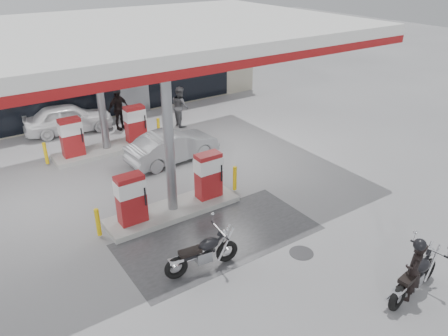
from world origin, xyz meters
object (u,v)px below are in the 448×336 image
at_px(main_motorcycle, 415,278).
at_px(biker_main, 413,271).
at_px(pump_island_near, 172,194).
at_px(sedan_white, 68,118).
at_px(attendant, 180,106).
at_px(parked_motorcycle, 203,254).
at_px(pump_island_far, 105,136).
at_px(hatchback_silver, 173,146).
at_px(biker_walking, 119,109).

relative_size(main_motorcycle, biker_main, 1.35).
bearing_deg(pump_island_near, sedan_white, 93.87).
relative_size(biker_main, attendant, 0.84).
distance_m(pump_island_near, parked_motorcycle, 3.08).
distance_m(pump_island_far, sedan_white, 3.26).
xyz_separation_m(pump_island_near, biker_main, (2.96, -6.80, 0.11)).
relative_size(pump_island_far, sedan_white, 1.27).
bearing_deg(attendant, biker_main, -179.33).
distance_m(main_motorcycle, hatchback_silver, 10.42).
xyz_separation_m(main_motorcycle, attendant, (1.06, 13.77, 0.47)).
distance_m(main_motorcycle, parked_motorcycle, 5.37).
distance_m(pump_island_far, hatchback_silver, 3.10).
height_order(pump_island_far, biker_main, pump_island_far).
height_order(pump_island_near, pump_island_far, same).
bearing_deg(attendant, hatchback_silver, 152.22).
distance_m(parked_motorcycle, sedan_white, 12.20).
relative_size(main_motorcycle, hatchback_silver, 0.57).
bearing_deg(pump_island_far, pump_island_near, -90.00).
bearing_deg(parked_motorcycle, biker_walking, 85.20).
distance_m(biker_main, sedan_white, 16.40).
bearing_deg(biker_walking, hatchback_silver, -102.44).
bearing_deg(pump_island_near, hatchback_silver, 61.61).
height_order(pump_island_far, sedan_white, pump_island_far).
relative_size(main_motorcycle, biker_walking, 1.10).
distance_m(parked_motorcycle, biker_walking, 11.43).
height_order(parked_motorcycle, attendant, attendant).
distance_m(sedan_white, attendant, 5.32).
bearing_deg(parked_motorcycle, pump_island_near, 83.51).
bearing_deg(parked_motorcycle, main_motorcycle, -38.26).
distance_m(pump_island_far, parked_motorcycle, 9.03).
bearing_deg(hatchback_silver, sedan_white, 19.32).
distance_m(pump_island_far, attendant, 4.34).
height_order(pump_island_near, main_motorcycle, pump_island_near).
distance_m(main_motorcycle, sedan_white, 16.41).
height_order(pump_island_near, parked_motorcycle, pump_island_near).
xyz_separation_m(attendant, hatchback_silver, (-2.28, -3.42, -0.34)).
bearing_deg(biker_main, main_motorcycle, 162.73).
height_order(main_motorcycle, attendant, attendant).
height_order(parked_motorcycle, biker_walking, biker_walking).
height_order(pump_island_far, hatchback_silver, pump_island_far).
xyz_separation_m(parked_motorcycle, hatchback_silver, (2.61, 6.58, 0.14)).
bearing_deg(sedan_white, pump_island_far, -161.00).
bearing_deg(biker_walking, attendant, -41.63).
relative_size(main_motorcycle, attendant, 1.13).
relative_size(pump_island_far, attendant, 2.63).
relative_size(pump_island_near, biker_main, 3.13).
xyz_separation_m(pump_island_far, biker_main, (2.96, -12.80, 0.11)).
height_order(hatchback_silver, biker_walking, biker_walking).
bearing_deg(biker_main, parked_motorcycle, -72.39).
height_order(pump_island_near, attendant, attendant).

